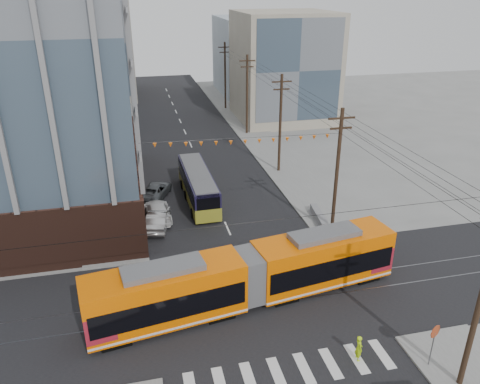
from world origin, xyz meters
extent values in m
plane|color=slate|center=(0.00, 0.00, 0.00)|extent=(160.00, 160.00, 0.00)
cube|color=#8C99A5|center=(-17.00, 52.00, 9.00)|extent=(18.00, 16.00, 18.00)
cube|color=gray|center=(16.00, 48.00, 8.00)|extent=(14.00, 14.00, 16.00)
cube|color=gray|center=(-14.00, 72.00, 10.00)|extent=(16.00, 18.00, 20.00)
cube|color=#8C99A5|center=(18.00, 68.00, 7.00)|extent=(16.00, 16.00, 14.00)
cylinder|color=black|center=(8.50, -6.00, 5.50)|extent=(0.30, 0.30, 11.00)
cylinder|color=black|center=(8.50, 56.00, 5.50)|extent=(0.30, 0.30, 11.00)
imported|color=#9F9F9F|center=(-5.88, 15.65, 0.80)|extent=(2.64, 5.10, 1.60)
imported|color=silver|center=(-5.81, 17.30, 0.77)|extent=(2.44, 5.39, 1.53)
imported|color=#484D51|center=(-5.63, 22.27, 0.68)|extent=(3.96, 5.38, 1.36)
imported|color=#BCF111|center=(4.03, -3.03, 0.82)|extent=(0.45, 0.63, 1.65)
cube|color=slate|center=(8.30, 13.41, 0.41)|extent=(1.44, 4.22, 0.83)
camera|label=1|loc=(-7.27, -21.48, 19.73)|focal=35.00mm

